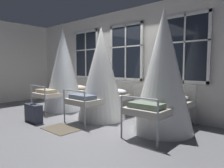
{
  "coord_description": "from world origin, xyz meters",
  "views": [
    {
      "loc": [
        3.72,
        -3.61,
        1.35
      ],
      "look_at": [
        0.36,
        0.23,
        0.93
      ],
      "focal_mm": 32.81,
      "sensor_mm": 36.0,
      "label": 1
    }
  ],
  "objects": [
    {
      "name": "cot_first",
      "position": [
        -1.73,
        0.27,
        1.24
      ],
      "size": [
        1.28,
        1.84,
        2.55
      ],
      "rotation": [
        0.0,
        0.0,
        1.58
      ],
      "color": "#9EA3A8",
      "rests_on": "ground"
    },
    {
      "name": "ground",
      "position": [
        0.0,
        0.0,
        0.0
      ],
      "size": [
        21.46,
        21.46,
        0.0
      ],
      "primitive_type": "plane",
      "color": "slate"
    },
    {
      "name": "rug_second",
      "position": [
        0.0,
        -1.06,
        0.01
      ],
      "size": [
        0.81,
        0.58,
        0.01
      ],
      "primitive_type": "cube",
      "rotation": [
        0.0,
        0.0,
        -0.02
      ],
      "color": "brown",
      "rests_on": "ground"
    },
    {
      "name": "cot_second",
      "position": [
        -0.01,
        0.22,
        1.16
      ],
      "size": [
        1.28,
        1.85,
        2.39
      ],
      "rotation": [
        0.0,
        0.0,
        1.56
      ],
      "color": "#9EA3A8",
      "rests_on": "ground"
    },
    {
      "name": "window_bank",
      "position": [
        -0.0,
        1.25,
        1.11
      ],
      "size": [
        4.73,
        0.1,
        2.55
      ],
      "color": "black",
      "rests_on": "ground"
    },
    {
      "name": "back_wall_with_windows",
      "position": [
        0.0,
        1.37,
        1.53
      ],
      "size": [
        8.93,
        0.1,
        3.06
      ],
      "primitive_type": "cube",
      "color": "silver",
      "rests_on": "ground"
    },
    {
      "name": "suitcase_dark",
      "position": [
        -0.99,
        -1.16,
        0.22
      ],
      "size": [
        0.56,
        0.22,
        0.47
      ],
      "rotation": [
        0.0,
        0.0,
        -0.02
      ],
      "color": "#2D3342",
      "rests_on": "ground"
    },
    {
      "name": "cot_third",
      "position": [
        1.73,
        0.28,
        1.25
      ],
      "size": [
        1.28,
        1.84,
        2.57
      ],
      "rotation": [
        0.0,
        0.0,
        1.57
      ],
      "color": "#9EA3A8",
      "rests_on": "ground"
    }
  ]
}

